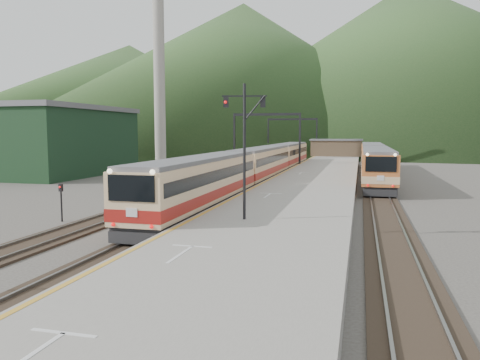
# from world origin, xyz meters

# --- Properties ---
(track_main) EXTENTS (2.60, 200.00, 0.23)m
(track_main) POSITION_xyz_m (0.00, 40.00, 0.07)
(track_main) COLOR black
(track_main) RESTS_ON ground
(track_far) EXTENTS (2.60, 200.00, 0.23)m
(track_far) POSITION_xyz_m (-5.00, 40.00, 0.07)
(track_far) COLOR black
(track_far) RESTS_ON ground
(track_second) EXTENTS (2.60, 200.00, 0.23)m
(track_second) POSITION_xyz_m (11.50, 40.00, 0.07)
(track_second) COLOR black
(track_second) RESTS_ON ground
(platform) EXTENTS (8.00, 100.00, 1.00)m
(platform) POSITION_xyz_m (5.60, 38.00, 0.50)
(platform) COLOR gray
(platform) RESTS_ON ground
(gantry_near) EXTENTS (9.55, 0.25, 8.00)m
(gantry_near) POSITION_xyz_m (-2.85, 55.00, 5.59)
(gantry_near) COLOR black
(gantry_near) RESTS_ON ground
(gantry_far) EXTENTS (9.55, 0.25, 8.00)m
(gantry_far) POSITION_xyz_m (-2.85, 80.00, 5.59)
(gantry_far) COLOR black
(gantry_far) RESTS_ON ground
(warehouse) EXTENTS (14.50, 20.50, 8.60)m
(warehouse) POSITION_xyz_m (-28.00, 42.00, 4.32)
(warehouse) COLOR black
(warehouse) RESTS_ON ground
(smokestack) EXTENTS (1.80, 1.80, 30.00)m
(smokestack) POSITION_xyz_m (-22.00, 62.00, 15.00)
(smokestack) COLOR #9E998E
(smokestack) RESTS_ON ground
(station_shed) EXTENTS (9.40, 4.40, 3.10)m
(station_shed) POSITION_xyz_m (5.60, 78.00, 2.57)
(station_shed) COLOR brown
(station_shed) RESTS_ON platform
(hill_a) EXTENTS (180.00, 180.00, 60.00)m
(hill_a) POSITION_xyz_m (-40.00, 190.00, 30.00)
(hill_a) COLOR #294E23
(hill_a) RESTS_ON ground
(hill_b) EXTENTS (220.00, 220.00, 75.00)m
(hill_b) POSITION_xyz_m (30.00, 230.00, 37.50)
(hill_b) COLOR #294E23
(hill_b) RESTS_ON ground
(hill_d) EXTENTS (200.00, 200.00, 55.00)m
(hill_d) POSITION_xyz_m (-120.00, 240.00, 27.50)
(hill_d) COLOR #294E23
(hill_d) RESTS_ON ground
(main_train) EXTENTS (2.78, 57.18, 3.40)m
(main_train) POSITION_xyz_m (0.00, 38.27, 1.93)
(main_train) COLOR #DEB988
(main_train) RESTS_ON track_main
(second_train) EXTENTS (2.90, 39.48, 3.54)m
(second_train) POSITION_xyz_m (11.50, 48.82, 2.00)
(second_train) COLOR #C76932
(second_train) RESTS_ON track_second
(signal_mast) EXTENTS (2.16, 0.65, 6.69)m
(signal_mast) POSITION_xyz_m (4.37, 13.12, 5.09)
(signal_mast) COLOR black
(signal_mast) RESTS_ON platform
(short_signal_b) EXTENTS (0.26, 0.22, 2.27)m
(short_signal_b) POSITION_xyz_m (-3.11, 29.06, 1.46)
(short_signal_b) COLOR black
(short_signal_b) RESTS_ON ground
(short_signal_c) EXTENTS (0.23, 0.17, 2.27)m
(short_signal_c) POSITION_xyz_m (-7.29, 14.77, 1.46)
(short_signal_c) COLOR black
(short_signal_c) RESTS_ON ground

